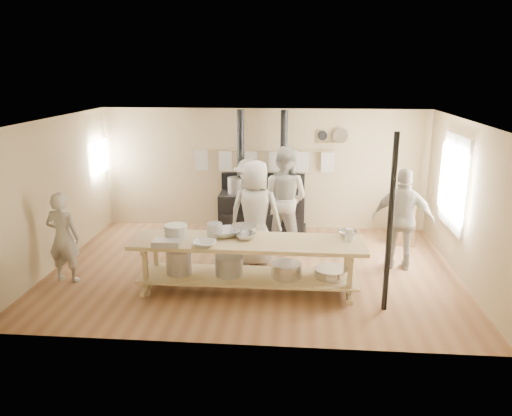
# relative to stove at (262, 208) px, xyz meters

# --- Properties ---
(ground) EXTENTS (7.00, 7.00, 0.00)m
(ground) POSITION_rel_stove_xyz_m (0.01, -2.12, -0.52)
(ground) COLOR brown
(ground) RESTS_ON ground
(room_shell) EXTENTS (7.00, 7.00, 7.00)m
(room_shell) POSITION_rel_stove_xyz_m (0.01, -2.12, 1.10)
(room_shell) COLOR tan
(room_shell) RESTS_ON ground
(window_right) EXTENTS (0.09, 1.50, 1.65)m
(window_right) POSITION_rel_stove_xyz_m (3.48, -1.52, 0.98)
(window_right) COLOR beige
(window_right) RESTS_ON ground
(left_opening) EXTENTS (0.00, 0.90, 0.90)m
(left_opening) POSITION_rel_stove_xyz_m (-3.44, -0.12, 1.08)
(left_opening) COLOR white
(left_opening) RESTS_ON ground
(stove) EXTENTS (1.90, 0.75, 2.60)m
(stove) POSITION_rel_stove_xyz_m (0.00, 0.00, 0.00)
(stove) COLOR black
(stove) RESTS_ON ground
(towel_rail) EXTENTS (3.00, 0.04, 0.47)m
(towel_rail) POSITION_rel_stove_xyz_m (0.01, 0.28, 1.04)
(towel_rail) COLOR tan
(towel_rail) RESTS_ON ground
(back_wall_shelf) EXTENTS (0.63, 0.14, 0.32)m
(back_wall_shelf) POSITION_rel_stove_xyz_m (1.47, 0.32, 1.48)
(back_wall_shelf) COLOR tan
(back_wall_shelf) RESTS_ON ground
(prep_table) EXTENTS (3.60, 0.90, 0.85)m
(prep_table) POSITION_rel_stove_xyz_m (-0.00, -3.02, -0.00)
(prep_table) COLOR tan
(prep_table) RESTS_ON ground
(support_post) EXTENTS (0.08, 0.08, 2.60)m
(support_post) POSITION_rel_stove_xyz_m (2.06, -3.47, 0.78)
(support_post) COLOR black
(support_post) RESTS_ON ground
(cook_far_left) EXTENTS (0.58, 0.40, 1.52)m
(cook_far_left) POSITION_rel_stove_xyz_m (-3.03, -2.87, 0.24)
(cook_far_left) COLOR #B9B3A4
(cook_far_left) RESTS_ON ground
(cook_left) EXTENTS (1.21, 1.10, 2.01)m
(cook_left) POSITION_rel_stove_xyz_m (0.51, -1.00, 0.49)
(cook_left) COLOR #B9B3A4
(cook_left) RESTS_ON ground
(cook_center) EXTENTS (1.00, 0.72, 1.89)m
(cook_center) POSITION_rel_stove_xyz_m (0.02, -1.85, 0.42)
(cook_center) COLOR #B9B3A4
(cook_center) RESTS_ON ground
(cook_right) EXTENTS (1.11, 0.64, 1.79)m
(cook_right) POSITION_rel_stove_xyz_m (2.58, -1.84, 0.37)
(cook_right) COLOR #B9B3A4
(cook_right) RESTS_ON ground
(cook_by_window) EXTENTS (1.07, 0.66, 1.61)m
(cook_by_window) POSITION_rel_stove_xyz_m (-0.27, -0.17, 0.28)
(cook_by_window) COLOR #B9B3A4
(cook_by_window) RESTS_ON ground
(chair) EXTENTS (0.48, 0.48, 0.89)m
(chair) POSITION_rel_stove_xyz_m (2.92, -0.50, -0.26)
(chair) COLOR brown
(chair) RESTS_ON ground
(bowl_white_a) EXTENTS (0.35, 0.35, 0.08)m
(bowl_white_a) POSITION_rel_stove_xyz_m (-0.61, -3.34, 0.37)
(bowl_white_a) COLOR silver
(bowl_white_a) RESTS_ON prep_table
(bowl_steel_a) EXTENTS (0.45, 0.45, 0.10)m
(bowl_steel_a) POSITION_rel_stove_xyz_m (-0.04, -2.96, 0.38)
(bowl_steel_a) COLOR silver
(bowl_steel_a) RESTS_ON prep_table
(bowl_white_b) EXTENTS (0.62, 0.62, 0.11)m
(bowl_white_b) POSITION_rel_stove_xyz_m (-0.38, -2.83, 0.38)
(bowl_white_b) COLOR silver
(bowl_white_b) RESTS_ON prep_table
(bowl_steel_b) EXTENTS (0.36, 0.36, 0.09)m
(bowl_steel_b) POSITION_rel_stove_xyz_m (1.56, -2.69, 0.38)
(bowl_steel_b) COLOR silver
(bowl_steel_b) RESTS_ON prep_table
(roasting_pan) EXTENTS (0.42, 0.29, 0.09)m
(roasting_pan) POSITION_rel_stove_xyz_m (-1.19, -3.35, 0.37)
(roasting_pan) COLOR #B2B2B7
(roasting_pan) RESTS_ON prep_table
(mixing_bowl_large) EXTENTS (0.49, 0.49, 0.13)m
(mixing_bowl_large) POSITION_rel_stove_xyz_m (-0.09, -2.69, 0.39)
(mixing_bowl_large) COLOR silver
(mixing_bowl_large) RESTS_ON prep_table
(bucket_galv) EXTENTS (0.30, 0.30, 0.23)m
(bucket_galv) POSITION_rel_stove_xyz_m (-0.53, -2.89, 0.44)
(bucket_galv) COLOR gray
(bucket_galv) RESTS_ON prep_table
(deep_bowl_enamel) EXTENTS (0.41, 0.41, 0.23)m
(deep_bowl_enamel) POSITION_rel_stove_xyz_m (-1.11, -3.04, 0.44)
(deep_bowl_enamel) COLOR silver
(deep_bowl_enamel) RESTS_ON prep_table
(pitcher) EXTENTS (0.13, 0.13, 0.19)m
(pitcher) POSITION_rel_stove_xyz_m (1.56, -2.91, 0.43)
(pitcher) COLOR silver
(pitcher) RESTS_ON prep_table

